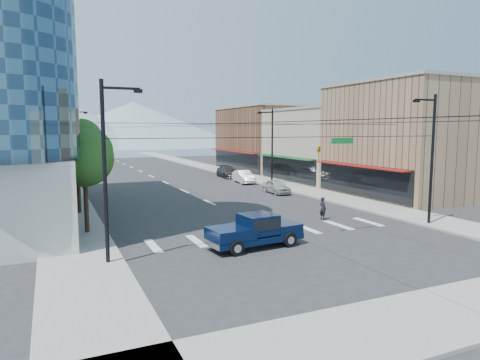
{
  "coord_description": "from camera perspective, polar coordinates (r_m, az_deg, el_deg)",
  "views": [
    {
      "loc": [
        -13.22,
        -22.31,
        6.66
      ],
      "look_at": [
        -0.66,
        5.69,
        3.0
      ],
      "focal_mm": 32.0,
      "sensor_mm": 36.0,
      "label": 1
    }
  ],
  "objects": [
    {
      "name": "parked_car_near",
      "position": [
        44.66,
        4.87,
        -0.88
      ],
      "size": [
        1.83,
        4.23,
        1.42
      ],
      "primitive_type": "imported",
      "rotation": [
        0.0,
        0.0,
        -0.04
      ],
      "color": "silver",
      "rests_on": "ground"
    },
    {
      "name": "pickup_truck",
      "position": [
        24.3,
        1.96,
        -6.72
      ],
      "size": [
        5.73,
        2.61,
        1.88
      ],
      "rotation": [
        0.0,
        0.0,
        0.1
      ],
      "color": "#071536",
      "rests_on": "ground"
    },
    {
      "name": "pedestrian",
      "position": [
        32.2,
        10.99,
        -3.73
      ],
      "size": [
        0.46,
        0.65,
        1.69
      ],
      "primitive_type": "imported",
      "rotation": [
        0.0,
        0.0,
        1.66
      ],
      "color": "black",
      "rests_on": "ground"
    },
    {
      "name": "sidewalk_right",
      "position": [
        67.54,
        -2.12,
        1.2
      ],
      "size": [
        4.0,
        120.0,
        0.15
      ],
      "primitive_type": "cube",
      "color": "gray",
      "rests_on": "ground"
    },
    {
      "name": "signal_rig",
      "position": [
        25.26,
        8.01,
        2.16
      ],
      "size": [
        21.8,
        0.2,
        9.0
      ],
      "color": "black",
      "rests_on": "ground"
    },
    {
      "name": "mountain_left",
      "position": [
        172.37,
        -24.98,
        7.61
      ],
      "size": [
        80.0,
        80.0,
        22.0
      ],
      "primitive_type": "cone",
      "color": "gray",
      "rests_on": "ground"
    },
    {
      "name": "ground",
      "position": [
        26.77,
        6.34,
        -7.64
      ],
      "size": [
        160.0,
        160.0,
        0.0
      ],
      "primitive_type": "plane",
      "color": "#28282B",
      "rests_on": "ground"
    },
    {
      "name": "tree_near",
      "position": [
        28.54,
        -19.82,
        3.05
      ],
      "size": [
        3.65,
        3.64,
        6.71
      ],
      "color": "black",
      "rests_on": "ground"
    },
    {
      "name": "mountain_right",
      "position": [
        185.33,
        -13.95,
        7.32
      ],
      "size": [
        90.0,
        90.0,
        18.0
      ],
      "primitive_type": "cone",
      "color": "gray",
      "rests_on": "ground"
    },
    {
      "name": "tree_far",
      "position": [
        49.46,
        -21.75,
        5.08
      ],
      "size": [
        4.09,
        4.09,
        7.52
      ],
      "color": "black",
      "rests_on": "ground"
    },
    {
      "name": "tree_midfar",
      "position": [
        42.49,
        -21.3,
        4.09
      ],
      "size": [
        3.65,
        3.64,
        6.71
      ],
      "color": "black",
      "rests_on": "ground"
    },
    {
      "name": "shop_far",
      "position": [
        70.63,
        3.92,
        5.43
      ],
      "size": [
        12.0,
        18.0,
        10.0
      ],
      "primitive_type": "cube",
      "color": "brown",
      "rests_on": "ground"
    },
    {
      "name": "lamp_pole_ne",
      "position": [
        50.37,
        4.18,
        4.82
      ],
      "size": [
        2.0,
        0.25,
        9.0
      ],
      "color": "black",
      "rests_on": "ground"
    },
    {
      "name": "sidewalk_cross",
      "position": [
        18.01,
        26.86,
        -15.4
      ],
      "size": [
        28.0,
        4.0,
        0.15
      ],
      "primitive_type": "cube",
      "color": "gray",
      "rests_on": "ground"
    },
    {
      "name": "sidewalk_left",
      "position": [
        62.67,
        -22.91,
        0.23
      ],
      "size": [
        4.0,
        120.0,
        0.15
      ],
      "primitive_type": "cube",
      "color": "gray",
      "rests_on": "ground"
    },
    {
      "name": "clock_tower",
      "position": [
        84.47,
        -26.7,
        8.78
      ],
      "size": [
        4.8,
        4.8,
        20.4
      ],
      "color": "#8C6B4C",
      "rests_on": "ground"
    },
    {
      "name": "parked_car_mid",
      "position": [
        53.04,
        0.48,
        0.44
      ],
      "size": [
        2.14,
        4.9,
        1.57
      ],
      "primitive_type": "imported",
      "rotation": [
        0.0,
        0.0,
        -0.1
      ],
      "color": "white",
      "rests_on": "ground"
    },
    {
      "name": "parked_car_far",
      "position": [
        59.38,
        -1.65,
        1.11
      ],
      "size": [
        2.52,
        5.49,
        1.56
      ],
      "primitive_type": "imported",
      "rotation": [
        0.0,
        0.0,
        -0.06
      ],
      "color": "#2E2F31",
      "rests_on": "ground"
    },
    {
      "name": "tree_midnear",
      "position": [
        35.49,
        -20.75,
        4.64
      ],
      "size": [
        4.09,
        4.09,
        7.52
      ],
      "color": "black",
      "rests_on": "ground"
    },
    {
      "name": "shop_mid",
      "position": [
        57.03,
        11.52,
        4.49
      ],
      "size": [
        12.0,
        14.0,
        9.0
      ],
      "primitive_type": "cube",
      "color": "tan",
      "rests_on": "ground"
    },
    {
      "name": "shop_near",
      "position": [
        46.36,
        21.71,
        4.89
      ],
      "size": [
        12.0,
        14.0,
        11.0
      ],
      "primitive_type": "cube",
      "color": "#8C6B4C",
      "rests_on": "ground"
    },
    {
      "name": "lamp_pole_nw",
      "position": [
        52.4,
        -21.42,
        4.45
      ],
      "size": [
        2.0,
        0.25,
        9.0
      ],
      "color": "black",
      "rests_on": "ground"
    }
  ]
}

